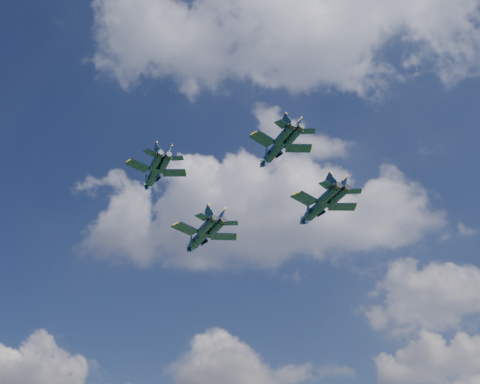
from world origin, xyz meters
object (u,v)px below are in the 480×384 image
object	(u,v)px
jet_left	(153,175)
jet_slot	(275,151)
jet_lead	(199,238)
jet_right	(316,209)

from	to	relation	value
jet_left	jet_slot	world-z (taller)	jet_left
jet_lead	jet_right	xyz separation A→B (m)	(24.41, -2.81, 2.78)
jet_left	jet_lead	bearing A→B (deg)	51.15
jet_lead	jet_slot	bearing A→B (deg)	-92.69
jet_right	jet_slot	xyz separation A→B (m)	(-4.64, -26.92, -3.43)
jet_lead	jet_slot	world-z (taller)	jet_lead
jet_lead	jet_left	world-z (taller)	jet_left
jet_right	jet_slot	size ratio (longest dim) A/B	1.34
jet_left	jet_slot	distance (m)	23.35
jet_lead	jet_slot	distance (m)	35.71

